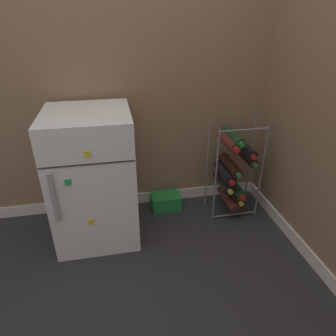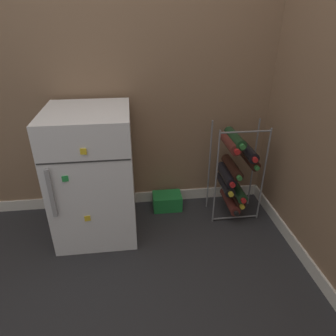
# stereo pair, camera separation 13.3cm
# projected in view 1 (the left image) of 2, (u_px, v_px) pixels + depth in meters

# --- Properties ---
(ground_plane) EXTENTS (14.00, 14.00, 0.00)m
(ground_plane) POSITION_uv_depth(u_px,v_px,m) (153.00, 252.00, 2.00)
(ground_plane) COLOR #28282B
(wall_back) EXTENTS (6.96, 0.07, 2.50)m
(wall_back) POSITION_uv_depth(u_px,v_px,m) (134.00, 44.00, 1.98)
(wall_back) COLOR #84664C
(wall_back) RESTS_ON ground_plane
(mini_fridge) EXTENTS (0.53, 0.57, 0.90)m
(mini_fridge) POSITION_uv_depth(u_px,v_px,m) (94.00, 177.00, 2.00)
(mini_fridge) COLOR white
(mini_fridge) RESTS_ON ground_plane
(wine_rack) EXTENTS (0.36, 0.33, 0.74)m
(wine_rack) POSITION_uv_depth(u_px,v_px,m) (233.00, 169.00, 2.26)
(wine_rack) COLOR slate
(wine_rack) RESTS_ON ground_plane
(soda_box) EXTENTS (0.23, 0.16, 0.12)m
(soda_box) POSITION_uv_depth(u_px,v_px,m) (166.00, 201.00, 2.43)
(soda_box) COLOR #1E7F38
(soda_box) RESTS_ON ground_plane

